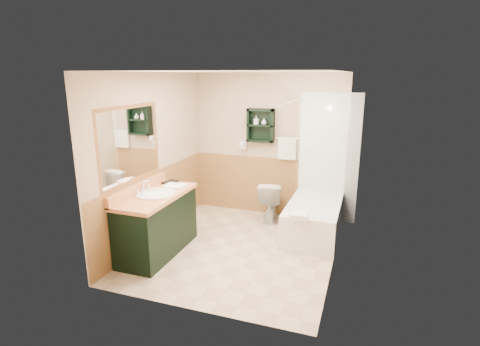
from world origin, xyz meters
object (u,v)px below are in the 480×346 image
Objects in this scene: hair_dryer at (244,145)px; soap_bottle_a at (256,122)px; bathtub at (314,218)px; soap_bottle_b at (264,122)px; vanity at (157,224)px; vanity_book at (166,175)px; wall_shelf at (261,125)px; toilet at (270,201)px.

soap_bottle_a reaches higher than hair_dryer.
soap_bottle_b is (-0.97, 0.55, 1.35)m from bathtub.
vanity is 5.88× the size of vanity_book.
vanity_book reaches higher than vanity.
wall_shelf is at bearing -4.76° from hair_dryer.
toilet is (1.14, 1.66, -0.09)m from vanity.
hair_dryer is at bearing 75.24° from vanity_book.
vanity_book is (-0.76, -1.34, -0.25)m from hair_dryer.
soap_bottle_b reaches higher than vanity.
soap_bottle_a is at bearing 180.00° from soap_bottle_b.
hair_dryer is at bearing 172.50° from soap_bottle_a.
soap_bottle_b is (1.12, 1.31, 0.66)m from vanity_book.
soap_bottle_b reaches higher than bathtub.
bathtub is 0.86m from toilet.
soap_bottle_a reaches higher than vanity.
bathtub is (1.92, 1.32, -0.17)m from vanity.
wall_shelf is 0.09m from soap_bottle_a.
wall_shelf reaches higher than hair_dryer.
vanity_book is at bearing -159.96° from bathtub.
soap_bottle_b reaches higher than hair_dryer.
vanity_book is (-0.17, 0.56, 0.53)m from vanity.
bathtub is at bearing -26.50° from soap_bottle_a.
vanity is 2.34m from bathtub.
bathtub is 2.22× the size of toilet.
hair_dryer is at bearing 175.21° from soap_bottle_b.
toilet is at bearing -48.29° from soap_bottle_b.
hair_dryer is at bearing -33.87° from toilet.
wall_shelf is 0.42× the size of vanity.
vanity is 0.88× the size of bathtub.
soap_bottle_b is at bearing 150.51° from bathtub.
soap_bottle_a is at bearing -7.50° from hair_dryer.
vanity is at bearing -145.41° from bathtub.
toilet is at bearing 156.49° from bathtub.
soap_bottle_a is at bearing -43.62° from toilet.
vanity is 2.02m from toilet.
hair_dryer reaches higher than vanity.
toilet is 4.90× the size of soap_bottle_a.
bathtub is at bearing -28.31° from wall_shelf.
hair_dryer is 0.18× the size of vanity.
bathtub is at bearing 34.59° from vanity.
hair_dryer is (-0.30, 0.02, -0.35)m from wall_shelf.
wall_shelf is 0.08m from soap_bottle_b.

